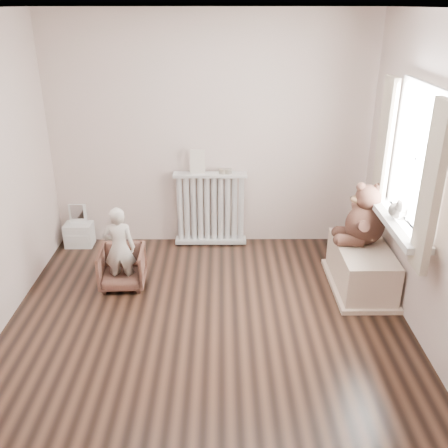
{
  "coord_description": "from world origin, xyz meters",
  "views": [
    {
      "loc": [
        0.13,
        -3.67,
        2.63
      ],
      "look_at": [
        0.15,
        0.45,
        0.8
      ],
      "focal_mm": 40.0,
      "sensor_mm": 36.0,
      "label": 1
    }
  ],
  "objects_px": {
    "toy_vanity": "(78,224)",
    "child": "(119,248)",
    "plush_cat": "(398,208)",
    "toy_bench": "(361,269)",
    "radiator": "(211,213)",
    "teddy_bear": "(365,222)",
    "armchair": "(122,267)"
  },
  "relations": [
    {
      "from": "armchair",
      "to": "toy_bench",
      "type": "xyz_separation_m",
      "value": [
        2.39,
        -0.04,
        -0.0
      ]
    },
    {
      "from": "toy_vanity",
      "to": "teddy_bear",
      "type": "xyz_separation_m",
      "value": [
        3.09,
        -0.85,
        0.4
      ]
    },
    {
      "from": "teddy_bear",
      "to": "child",
      "type": "bearing_deg",
      "value": -170.5
    },
    {
      "from": "armchair",
      "to": "child",
      "type": "xyz_separation_m",
      "value": [
        -0.0,
        -0.05,
        0.24
      ]
    },
    {
      "from": "armchair",
      "to": "teddy_bear",
      "type": "xyz_separation_m",
      "value": [
        2.41,
        0.07,
        0.47
      ]
    },
    {
      "from": "toy_vanity",
      "to": "teddy_bear",
      "type": "relative_size",
      "value": 0.81
    },
    {
      "from": "child",
      "to": "teddy_bear",
      "type": "bearing_deg",
      "value": -179.58
    },
    {
      "from": "teddy_bear",
      "to": "plush_cat",
      "type": "distance_m",
      "value": 0.58
    },
    {
      "from": "radiator",
      "to": "child",
      "type": "relative_size",
      "value": 1.03
    },
    {
      "from": "radiator",
      "to": "child",
      "type": "height_order",
      "value": "child"
    },
    {
      "from": "radiator",
      "to": "armchair",
      "type": "xyz_separation_m",
      "value": [
        -0.87,
        -0.96,
        -0.19
      ]
    },
    {
      "from": "child",
      "to": "teddy_bear",
      "type": "height_order",
      "value": "teddy_bear"
    },
    {
      "from": "armchair",
      "to": "child",
      "type": "height_order",
      "value": "child"
    },
    {
      "from": "radiator",
      "to": "teddy_bear",
      "type": "xyz_separation_m",
      "value": [
        1.54,
        -0.88,
        0.28
      ]
    },
    {
      "from": "child",
      "to": "toy_bench",
      "type": "height_order",
      "value": "child"
    },
    {
      "from": "teddy_bear",
      "to": "plush_cat",
      "type": "relative_size",
      "value": 2.57
    },
    {
      "from": "toy_vanity",
      "to": "child",
      "type": "bearing_deg",
      "value": -55.1
    },
    {
      "from": "plush_cat",
      "to": "toy_bench",
      "type": "bearing_deg",
      "value": 113.29
    },
    {
      "from": "child",
      "to": "teddy_bear",
      "type": "relative_size",
      "value": 1.38
    },
    {
      "from": "armchair",
      "to": "toy_bench",
      "type": "distance_m",
      "value": 2.39
    },
    {
      "from": "plush_cat",
      "to": "child",
      "type": "bearing_deg",
      "value": 173.57
    },
    {
      "from": "radiator",
      "to": "plush_cat",
      "type": "xyz_separation_m",
      "value": [
        1.66,
        -1.34,
        0.61
      ]
    },
    {
      "from": "armchair",
      "to": "plush_cat",
      "type": "relative_size",
      "value": 1.87
    },
    {
      "from": "toy_bench",
      "to": "plush_cat",
      "type": "distance_m",
      "value": 0.88
    },
    {
      "from": "toy_vanity",
      "to": "child",
      "type": "xyz_separation_m",
      "value": [
        0.68,
        -0.98,
        0.17
      ]
    },
    {
      "from": "toy_bench",
      "to": "plush_cat",
      "type": "xyz_separation_m",
      "value": [
        0.14,
        -0.34,
        0.8
      ]
    },
    {
      "from": "radiator",
      "to": "plush_cat",
      "type": "height_order",
      "value": "plush_cat"
    },
    {
      "from": "teddy_bear",
      "to": "toy_vanity",
      "type": "bearing_deg",
      "value": 171.14
    },
    {
      "from": "radiator",
      "to": "toy_bench",
      "type": "distance_m",
      "value": 1.83
    },
    {
      "from": "armchair",
      "to": "child",
      "type": "relative_size",
      "value": 0.53
    },
    {
      "from": "teddy_bear",
      "to": "plush_cat",
      "type": "xyz_separation_m",
      "value": [
        0.12,
        -0.46,
        0.33
      ]
    },
    {
      "from": "radiator",
      "to": "armchair",
      "type": "relative_size",
      "value": 1.95
    }
  ]
}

